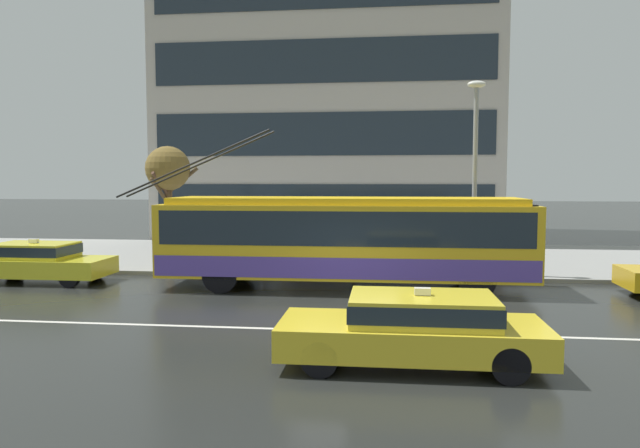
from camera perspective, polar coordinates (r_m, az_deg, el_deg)
The scene contains 12 objects.
ground_plane at distance 13.88m, azimuth 2.57°, elevation -9.30°, with size 160.00×160.00×0.00m, color #242625.
sidewalk_slab at distance 24.03m, azimuth 4.31°, elevation -3.32°, with size 80.00×10.00×0.14m, color gray.
lane_centre_line at distance 12.72m, azimuth 2.18°, elevation -10.56°, with size 72.00×0.14×0.01m, color silver.
trolleybus at distance 17.33m, azimuth 2.50°, elevation -1.43°, with size 12.56×2.62×4.80m.
taxi_oncoming_near at distance 10.42m, azimuth 9.47°, elevation -10.00°, with size 4.68×1.82×1.39m.
taxi_queued_behind_bus at distance 20.62m, azimuth -26.28°, elevation -3.26°, with size 4.48×1.83×1.39m.
bus_shelter at distance 20.81m, azimuth -0.64°, elevation 0.71°, with size 3.82×1.51×2.45m.
pedestrian_at_shelter at distance 21.26m, azimuth 3.51°, elevation 0.04°, with size 1.29×1.29×1.92m.
pedestrian_approaching_curb at distance 21.80m, azimuth -4.67°, elevation 0.33°, with size 1.40×1.40×2.02m.
street_lamp at distance 19.81m, azimuth 15.17°, elevation 6.15°, with size 0.60×0.32×6.41m.
street_tree_bare at distance 23.85m, azimuth -14.90°, elevation 5.09°, with size 2.08×1.86×4.51m.
office_tower_corner_left at distance 35.92m, azimuth 1.22°, elevation 17.00°, with size 18.62×12.13×22.24m.
Camera 1 is at (0.94, -13.46, 3.28)m, focal length 32.17 mm.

